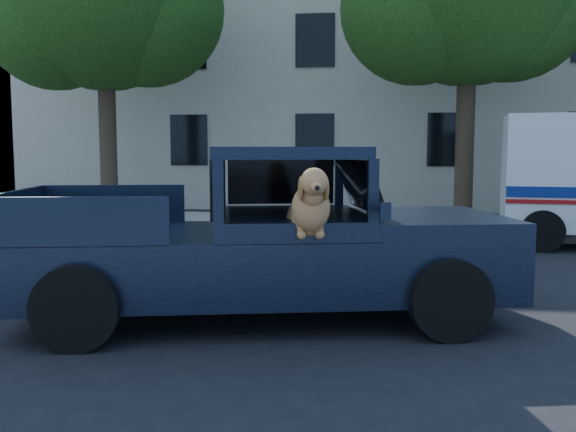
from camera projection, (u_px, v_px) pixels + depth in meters
name	position (u px, v px, depth m)	size (l,w,h in m)	color
ground	(96.00, 329.00, 6.82)	(120.00, 120.00, 0.00)	black
far_sidewalk	(257.00, 224.00, 15.87)	(60.00, 4.00, 0.15)	gray
lane_stripes	(314.00, 273.00, 9.89)	(21.60, 0.14, 0.01)	silver
building_main	(381.00, 74.00, 22.19)	(26.00, 6.00, 9.00)	beige
pickup_truck	(255.00, 261.00, 7.20)	(5.71, 3.33, 1.93)	black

